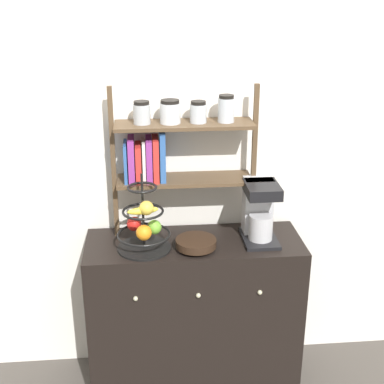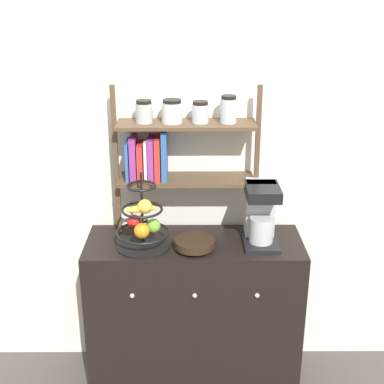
# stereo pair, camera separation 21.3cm
# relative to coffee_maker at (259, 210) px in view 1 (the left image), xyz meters

# --- Properties ---
(wall_back) EXTENTS (7.00, 0.05, 2.60)m
(wall_back) POSITION_rel_coffee_maker_xyz_m (-0.33, 0.23, 0.28)
(wall_back) COLOR silver
(wall_back) RESTS_ON ground_plane
(sideboard) EXTENTS (1.11, 0.42, 0.86)m
(sideboard) POSITION_rel_coffee_maker_xyz_m (-0.33, -0.02, -0.59)
(sideboard) COLOR black
(sideboard) RESTS_ON ground_plane
(coffee_maker) EXTENTS (0.17, 0.26, 0.31)m
(coffee_maker) POSITION_rel_coffee_maker_xyz_m (0.00, 0.00, 0.00)
(coffee_maker) COLOR black
(coffee_maker) RESTS_ON sideboard
(fruit_stand) EXTENTS (0.27, 0.27, 0.40)m
(fruit_stand) POSITION_rel_coffee_maker_xyz_m (-0.59, -0.08, -0.03)
(fruit_stand) COLOR black
(fruit_stand) RESTS_ON sideboard
(wooden_bowl) EXTENTS (0.20, 0.20, 0.05)m
(wooden_bowl) POSITION_rel_coffee_maker_xyz_m (-0.34, -0.10, -0.13)
(wooden_bowl) COLOR black
(wooden_bowl) RESTS_ON sideboard
(shelf_hutch) EXTENTS (0.73, 0.20, 0.78)m
(shelf_hutch) POSITION_rel_coffee_maker_xyz_m (-0.45, 0.10, 0.32)
(shelf_hutch) COLOR brown
(shelf_hutch) RESTS_ON sideboard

